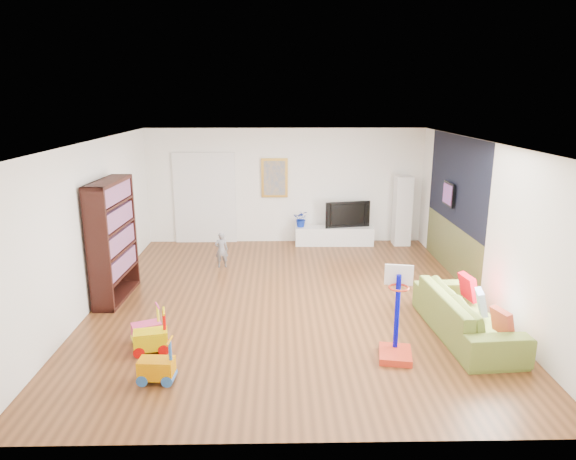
{
  "coord_description": "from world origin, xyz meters",
  "views": [
    {
      "loc": [
        -0.17,
        -8.23,
        3.4
      ],
      "look_at": [
        0.0,
        0.4,
        1.15
      ],
      "focal_mm": 32.0,
      "sensor_mm": 36.0,
      "label": 1
    }
  ],
  "objects_px": {
    "media_console": "(334,235)",
    "bookshelf": "(113,240)",
    "basketball_hoop": "(398,314)",
    "sofa": "(466,314)"
  },
  "relations": [
    {
      "from": "bookshelf",
      "to": "basketball_hoop",
      "type": "xyz_separation_m",
      "value": [
        4.38,
        -2.25,
        -0.4
      ]
    },
    {
      "from": "media_console",
      "to": "bookshelf",
      "type": "relative_size",
      "value": 0.89
    },
    {
      "from": "media_console",
      "to": "sofa",
      "type": "distance_m",
      "value": 5.02
    },
    {
      "from": "sofa",
      "to": "bookshelf",
      "type": "bearing_deg",
      "value": 70.19
    },
    {
      "from": "media_console",
      "to": "bookshelf",
      "type": "xyz_separation_m",
      "value": [
        -4.14,
        -3.23,
        0.82
      ]
    },
    {
      "from": "bookshelf",
      "to": "basketball_hoop",
      "type": "height_order",
      "value": "bookshelf"
    },
    {
      "from": "bookshelf",
      "to": "sofa",
      "type": "height_order",
      "value": "bookshelf"
    },
    {
      "from": "media_console",
      "to": "basketball_hoop",
      "type": "height_order",
      "value": "basketball_hoop"
    },
    {
      "from": "bookshelf",
      "to": "sofa",
      "type": "bearing_deg",
      "value": -13.68
    },
    {
      "from": "sofa",
      "to": "basketball_hoop",
      "type": "bearing_deg",
      "value": 115.67
    }
  ]
}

